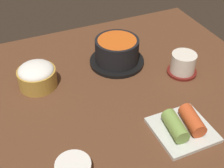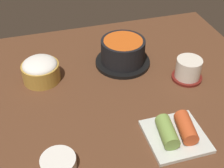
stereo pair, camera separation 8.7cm
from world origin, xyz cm
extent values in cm
cube|color=#56331E|center=(0.00, 0.00, 1.00)|extent=(100.00, 76.00, 2.00)
cylinder|color=black|center=(9.32, 10.90, 2.55)|extent=(17.52, 17.52, 1.10)
cylinder|color=black|center=(9.32, 10.90, 6.80)|extent=(13.80, 13.80, 7.41)
cylinder|color=#D15619|center=(9.32, 10.90, 10.20)|extent=(12.14, 12.14, 0.60)
cylinder|color=#B78C38|center=(-16.60, 9.53, 4.70)|extent=(11.11, 11.11, 5.41)
ellipsoid|color=white|center=(-16.60, 9.53, 7.41)|extent=(10.22, 10.22, 3.89)
cylinder|color=maroon|center=(25.57, -2.05, 2.40)|extent=(9.17, 9.17, 0.80)
cylinder|color=silver|center=(25.57, -2.05, 5.79)|extent=(7.55, 7.55, 5.97)
cylinder|color=#C6D18C|center=(25.57, -2.05, 8.47)|extent=(6.42, 6.42, 0.40)
cube|color=silver|center=(12.04, -22.78, 2.50)|extent=(14.04, 14.04, 1.00)
cylinder|color=#7A9E47|center=(9.58, -22.78, 4.89)|extent=(4.77, 8.82, 3.78)
cylinder|color=#C64C23|center=(14.49, -22.78, 4.89)|extent=(5.10, 8.93, 3.78)
cylinder|color=white|center=(-16.50, -23.53, 3.46)|extent=(7.92, 7.92, 2.92)
cylinder|color=#B73323|center=(-16.50, -23.53, 4.62)|extent=(6.50, 6.50, 0.50)
camera|label=1|loc=(-25.07, -64.18, 59.65)|focal=49.69mm
camera|label=2|loc=(-16.89, -67.14, 59.65)|focal=49.69mm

